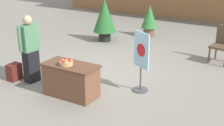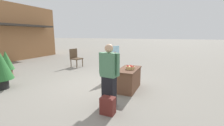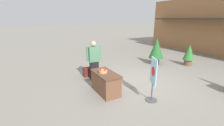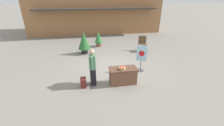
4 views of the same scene
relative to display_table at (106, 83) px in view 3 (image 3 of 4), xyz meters
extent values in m
plane|color=gray|center=(-0.12, 1.34, -0.37)|extent=(120.00, 120.00, 0.00)
cube|color=brown|center=(0.00, 0.00, -0.02)|extent=(1.18, 0.58, 0.70)
cube|color=brown|center=(0.00, 0.00, 0.35)|extent=(1.25, 0.62, 0.04)
cylinder|color=tan|center=(-0.06, -0.07, 0.42)|extent=(0.30, 0.30, 0.10)
sphere|color=red|center=(0.04, -0.06, 0.46)|extent=(0.08, 0.08, 0.08)
sphere|color=#A30F14|center=(-0.04, 0.02, 0.46)|extent=(0.08, 0.08, 0.08)
sphere|color=red|center=(-0.13, 0.00, 0.46)|extent=(0.08, 0.08, 0.08)
sphere|color=red|center=(-0.13, -0.13, 0.46)|extent=(0.08, 0.08, 0.08)
sphere|color=#A30F14|center=(-0.04, -0.17, 0.46)|extent=(0.08, 0.08, 0.08)
cube|color=black|center=(-1.32, 0.14, 0.03)|extent=(0.28, 0.36, 0.80)
cube|color=#4C7F5B|center=(-1.32, 0.14, 0.74)|extent=(0.30, 0.45, 0.63)
sphere|color=tan|center=(-1.32, 0.14, 1.17)|extent=(0.22, 0.22, 0.22)
cylinder|color=#4C7F5B|center=(-1.30, 0.40, 0.77)|extent=(0.09, 0.09, 0.58)
cylinder|color=#4C7F5B|center=(-1.35, -0.12, 0.77)|extent=(0.09, 0.09, 0.58)
cube|color=maroon|center=(-1.77, -0.02, -0.16)|extent=(0.24, 0.34, 0.42)
cylinder|color=#4C4C51|center=(1.21, 1.02, -0.36)|extent=(0.36, 0.36, 0.03)
cylinder|color=#4C4C51|center=(1.21, 1.02, -0.07)|extent=(0.04, 0.04, 0.55)
cube|color=#99D1EA|center=(1.21, 1.02, 0.62)|extent=(0.48, 0.27, 0.82)
cylinder|color=red|center=(1.21, 1.00, 0.62)|extent=(0.26, 0.14, 0.29)
cylinder|color=black|center=(-1.69, 4.12, -0.20)|extent=(0.43, 0.43, 0.35)
cone|color=#28662D|center=(-1.69, 4.12, 0.55)|extent=(0.81, 0.81, 1.14)
cylinder|color=brown|center=(-0.60, 5.50, -0.21)|extent=(0.41, 0.41, 0.33)
cone|color=#337A38|center=(-0.60, 5.50, 0.38)|extent=(0.59, 0.59, 0.84)
camera|label=1|loc=(4.02, -4.98, 2.73)|focal=50.00mm
camera|label=2|loc=(-4.81, -1.42, 1.52)|focal=24.00mm
camera|label=3|loc=(4.29, -2.19, 2.14)|focal=24.00mm
camera|label=4|loc=(-1.49, -5.74, 3.36)|focal=24.00mm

